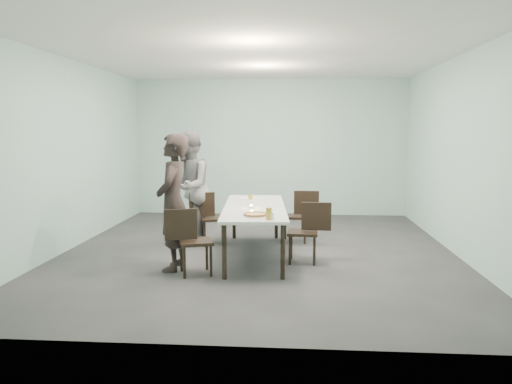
# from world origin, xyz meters

# --- Properties ---
(ground) EXTENTS (7.00, 7.00, 0.00)m
(ground) POSITION_xyz_m (0.00, 0.00, 0.00)
(ground) COLOR #333335
(ground) RESTS_ON ground
(room_shell) EXTENTS (6.02, 7.02, 3.01)m
(room_shell) POSITION_xyz_m (0.00, 0.00, 2.03)
(room_shell) COLOR #AAD6CD
(room_shell) RESTS_ON ground
(table) EXTENTS (1.08, 2.66, 0.75)m
(table) POSITION_xyz_m (-0.04, -0.28, 0.69)
(table) COLOR white
(table) RESTS_ON ground
(chair_near_left) EXTENTS (0.65, 0.53, 0.87)m
(chair_near_left) POSITION_xyz_m (-0.81, -1.35, 0.50)
(chair_near_left) COLOR black
(chair_near_left) RESTS_ON ground
(chair_far_left) EXTENTS (0.65, 0.52, 0.87)m
(chair_far_left) POSITION_xyz_m (-0.85, 0.39, 0.50)
(chair_far_left) COLOR black
(chair_far_left) RESTS_ON ground
(chair_near_right) EXTENTS (0.62, 0.44, 0.87)m
(chair_near_right) POSITION_xyz_m (0.75, -0.63, 0.50)
(chair_near_right) COLOR black
(chair_near_right) RESTS_ON ground
(chair_far_right) EXTENTS (0.62, 0.44, 0.87)m
(chair_far_right) POSITION_xyz_m (0.64, 0.71, 0.50)
(chair_far_right) COLOR black
(chair_far_right) RESTS_ON ground
(diner_near) EXTENTS (0.45, 0.67, 1.84)m
(diner_near) POSITION_xyz_m (-1.07, -1.12, 0.92)
(diner_near) COLOR black
(diner_near) RESTS_ON ground
(diner_far) EXTENTS (0.79, 0.97, 1.88)m
(diner_far) POSITION_xyz_m (-1.20, 0.41, 0.94)
(diner_far) COLOR slate
(diner_far) RESTS_ON ground
(pizza) EXTENTS (0.34, 0.34, 0.04)m
(pizza) POSITION_xyz_m (0.03, -1.15, 0.77)
(pizza) COLOR white
(pizza) RESTS_ON table
(side_plate) EXTENTS (0.18, 0.18, 0.01)m
(side_plate) POSITION_xyz_m (0.10, -0.77, 0.76)
(side_plate) COLOR white
(side_plate) RESTS_ON table
(beer_glass) EXTENTS (0.08, 0.08, 0.15)m
(beer_glass) POSITION_xyz_m (0.23, -1.39, 0.82)
(beer_glass) COLOR #B89228
(beer_glass) RESTS_ON table
(water_tumbler) EXTENTS (0.08, 0.08, 0.09)m
(water_tumbler) POSITION_xyz_m (0.25, -1.37, 0.80)
(water_tumbler) COLOR silver
(water_tumbler) RESTS_ON table
(tealight) EXTENTS (0.06, 0.06, 0.05)m
(tealight) POSITION_xyz_m (-0.07, -0.50, 0.77)
(tealight) COLOR silver
(tealight) RESTS_ON table
(amber_tumbler) EXTENTS (0.07, 0.07, 0.08)m
(amber_tumbler) POSITION_xyz_m (-0.17, 0.49, 0.79)
(amber_tumbler) COLOR #B89228
(amber_tumbler) RESTS_ON table
(menu) EXTENTS (0.31, 0.24, 0.01)m
(menu) POSITION_xyz_m (-0.20, 0.63, 0.75)
(menu) COLOR silver
(menu) RESTS_ON table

